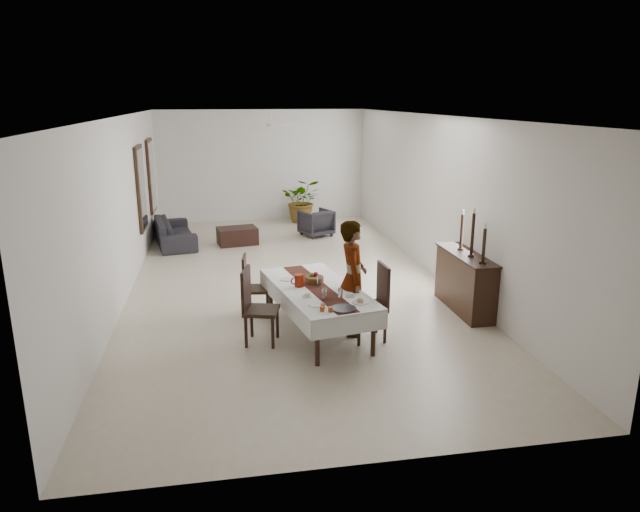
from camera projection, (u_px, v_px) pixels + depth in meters
The scene contains 87 objects.
floor at pixel (288, 281), 11.36m from camera, with size 6.00×12.00×0.00m, color beige.
ceiling at pixel (285, 116), 10.50m from camera, with size 6.00×12.00×0.02m, color silver.
wall_back at pixel (262, 166), 16.62m from camera, with size 6.00×0.02×3.20m, color silver.
wall_front at pixel (364, 314), 5.24m from camera, with size 6.00×0.02×3.20m, color silver.
wall_left at pixel (124, 206), 10.43m from camera, with size 0.02×12.00×3.20m, color silver.
wall_right at pixel (435, 197), 11.43m from camera, with size 0.02×12.00×3.20m, color silver.
dining_table_top at pixel (317, 289), 8.70m from camera, with size 0.96×2.30×0.05m, color black.
table_leg_fl at pixel (317, 343), 7.67m from camera, with size 0.07×0.07×0.67m, color black.
table_leg_fr at pixel (373, 334), 7.97m from camera, with size 0.07×0.07×0.67m, color black.
table_leg_bl at pixel (271, 293), 9.63m from camera, with size 0.07×0.07×0.67m, color black.
table_leg_br at pixel (317, 287), 9.93m from camera, with size 0.07×0.07×0.67m, color black.
tablecloth_top at pixel (317, 288), 8.70m from camera, with size 1.13×2.47×0.01m, color white.
tablecloth_drape_left at pixel (282, 301), 8.54m from camera, with size 0.01×2.47×0.29m, color white.
tablecloth_drape_right at pixel (351, 292), 8.93m from camera, with size 0.01×2.47×0.29m, color silver.
tablecloth_drape_near at pixel (350, 325), 7.63m from camera, with size 1.13×0.01×0.29m, color silver.
tablecloth_drape_far at pixel (292, 274), 9.84m from camera, with size 1.13×0.01×0.29m, color silver.
table_runner at pixel (317, 287), 8.69m from camera, with size 0.33×2.39×0.00m, color #532417.
red_pitcher at pixel (299, 280), 8.71m from camera, with size 0.14×0.14×0.19m, color maroon.
pitcher_handle at pixel (294, 281), 8.69m from camera, with size 0.11×0.11×0.02m, color maroon.
wine_glass_near at pixel (340, 294), 8.16m from camera, with size 0.07×0.07×0.16m, color white.
wine_glass_mid at pixel (324, 294), 8.17m from camera, with size 0.07×0.07×0.16m, color white.
wine_glass_far at pixel (319, 281), 8.73m from camera, with size 0.07×0.07×0.16m, color silver.
teacup_right at pixel (350, 295), 8.27m from camera, with size 0.09×0.09×0.06m, color white.
saucer_right at pixel (350, 296), 8.28m from camera, with size 0.14×0.14×0.01m, color silver.
teacup_left at pixel (307, 295), 8.29m from camera, with size 0.09×0.09×0.06m, color white.
saucer_left at pixel (307, 296), 8.29m from camera, with size 0.14×0.14×0.01m, color silver.
plate_near_right at pixel (360, 302), 8.03m from camera, with size 0.23×0.23×0.01m, color silver.
bread_near_right at pixel (360, 301), 8.02m from camera, with size 0.09×0.09×0.09m, color #D9B56A.
plate_near_left at pixel (317, 305), 7.95m from camera, with size 0.23×0.23×0.01m, color white.
plate_far_left at pixel (287, 279), 9.06m from camera, with size 0.23×0.23×0.01m, color white.
serving_tray at pixel (344, 309), 7.79m from camera, with size 0.34×0.34×0.02m, color #3A3A3E.
jam_jar_a at pixel (330, 309), 7.68m from camera, with size 0.06×0.06×0.07m, color #9C4616.
jam_jar_b at pixel (322, 309), 7.70m from camera, with size 0.06×0.06×0.07m, color #954115.
jam_jar_c at pixel (323, 306), 7.80m from camera, with size 0.06×0.06×0.07m, color #913D15.
fruit_basket at pixel (315, 279), 8.91m from camera, with size 0.29×0.29×0.10m, color brown.
fruit_red at pixel (316, 275), 8.92m from camera, with size 0.09×0.09×0.09m, color maroon.
fruit_green at pixel (312, 275), 8.91m from camera, with size 0.08×0.08×0.08m, color #518829.
chair_right_near_seat at pixel (368, 307), 8.48m from camera, with size 0.49×0.49×0.06m, color black.
chair_right_near_leg_fl at pixel (385, 328), 8.41m from camera, with size 0.05×0.05×0.48m, color black.
chair_right_near_leg_fr at pixel (376, 318), 8.79m from camera, with size 0.05×0.05×0.48m, color black.
chair_right_near_leg_bl at pixel (359, 330), 8.33m from camera, with size 0.05×0.05×0.48m, color black.
chair_right_near_leg_br at pixel (351, 320), 8.70m from camera, with size 0.05×0.05×0.48m, color black.
chair_right_near_back at pixel (383, 285), 8.44m from camera, with size 0.49×0.04×0.62m, color black.
chair_right_far_seat at pixel (344, 284), 9.83m from camera, with size 0.41×0.41×0.05m, color black.
chair_right_far_leg_fl at pixel (353, 299), 9.72m from camera, with size 0.04×0.04×0.40m, color black.
chair_right_far_leg_fr at pixel (353, 293), 10.04m from camera, with size 0.04×0.04×0.40m, color black.
chair_right_far_leg_bl at pixel (334, 299), 9.74m from camera, with size 0.04×0.04×0.40m, color black.
chair_right_far_leg_br at pixel (334, 293), 10.06m from camera, with size 0.04×0.04×0.40m, color black.
chair_right_far_back at pixel (355, 269), 9.74m from camera, with size 0.41×0.04×0.52m, color black.
chair_left_near_seat at pixel (261, 311), 8.36m from camera, with size 0.48×0.48×0.05m, color black.
chair_left_near_leg_fl at pixel (252, 322), 8.64m from camera, with size 0.05×0.05×0.48m, color black.
chair_left_near_leg_fr at pixel (246, 332), 8.26m from camera, with size 0.05×0.05×0.48m, color black.
chair_left_near_leg_bl at pixel (277, 323), 8.60m from camera, with size 0.05×0.05×0.48m, color black.
chair_left_near_leg_br at pixel (273, 333), 8.23m from camera, with size 0.05×0.05×0.48m, color black.
chair_left_near_back at pixel (246, 289), 8.29m from camera, with size 0.48×0.04×0.61m, color black.
chair_left_far_seat at pixel (257, 289), 9.47m from camera, with size 0.43×0.43×0.05m, color black.
chair_left_far_leg_fl at pixel (248, 299), 9.69m from camera, with size 0.04×0.04×0.43m, color black.
chair_left_far_leg_fr at pixel (246, 306), 9.35m from camera, with size 0.04×0.04×0.43m, color black.
chair_left_far_leg_bl at pixel (268, 299), 9.71m from camera, with size 0.04×0.04×0.43m, color black.
chair_left_far_leg_br at pixel (267, 306), 9.37m from camera, with size 0.04×0.04×0.43m, color black.
chair_left_far_back at pixel (244, 272), 9.38m from camera, with size 0.43×0.04×0.55m, color black.
woman at pixel (353, 278), 8.63m from camera, with size 0.65×0.42×1.77m, color #909498.
sideboard_body at pixel (465, 283), 9.69m from camera, with size 0.43×1.60×0.96m, color black.
sideboard_top at pixel (467, 255), 9.56m from camera, with size 0.47×1.67×0.03m, color black.
candlestick_near_base at pixel (483, 263), 8.99m from camera, with size 0.11×0.11×0.03m, color black.
candlestick_near_shaft at pixel (484, 245), 8.91m from camera, with size 0.05×0.05×0.53m, color black.
candlestick_near_candle at pixel (485, 226), 8.83m from camera, with size 0.04×0.04×0.09m, color silver.
candlestick_mid_base at pixel (471, 255), 9.39m from camera, with size 0.11×0.11×0.03m, color black.
candlestick_mid_shaft at pixel (473, 234), 9.30m from camera, with size 0.05×0.05×0.69m, color black.
candlestick_mid_candle at pixel (474, 211), 9.19m from camera, with size 0.04×0.04×0.09m, color beige.
candlestick_far_base at pixel (460, 249), 9.80m from camera, with size 0.11×0.11×0.03m, color black.
candlestick_far_shaft at pixel (462, 231), 9.72m from camera, with size 0.05×0.05×0.59m, color black.
candlestick_far_candle at pixel (463, 212), 9.63m from camera, with size 0.04×0.04×0.09m, color beige.
sofa at pixel (175, 232), 14.11m from camera, with size 2.16×0.84×0.63m, color #28262B.
armchair at pixel (316, 223), 14.98m from camera, with size 0.74×0.76×0.69m, color #2C292E.
coffee_table at pixel (237, 236), 14.14m from camera, with size 0.95×0.63×0.42m, color black.
potted_plant at pixel (302, 200), 16.57m from camera, with size 1.14×0.99×1.27m, color #345522.
mirror_frame_near at pixel (141, 188), 12.52m from camera, with size 0.06×1.05×1.85m, color black.
mirror_glass_near at pixel (143, 188), 12.53m from camera, with size 0.01×0.90×1.70m, color silver.
mirror_frame_far at pixel (151, 176), 14.51m from camera, with size 0.06×1.05×1.85m, color black.
mirror_glass_far at pixel (153, 176), 14.52m from camera, with size 0.01×0.90×1.70m, color white.
fan_rod at pixel (270, 116), 13.37m from camera, with size 0.04×0.04×0.20m, color silver.
fan_hub at pixel (271, 125), 13.43m from camera, with size 0.16×0.16×0.08m, color white.
fan_blade_n at pixel (269, 124), 13.76m from camera, with size 0.10×0.55×0.01m, color silver.
fan_blade_s at pixel (272, 126), 13.10m from camera, with size 0.10×0.55×0.01m, color silver.
fan_blade_e at pixel (285, 125), 13.49m from camera, with size 0.55×0.10×0.01m, color white.
fan_blade_w at pixel (256, 125), 13.37m from camera, with size 0.55×0.10×0.01m, color silver.
Camera 1 is at (-1.25, -10.76, 3.52)m, focal length 32.00 mm.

